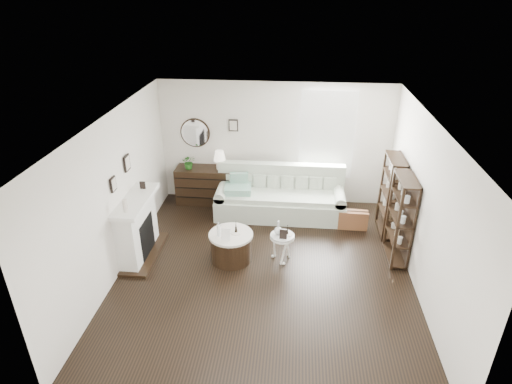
# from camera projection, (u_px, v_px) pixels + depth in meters

# --- Properties ---
(room) EXTENTS (5.50, 5.50, 5.50)m
(room) POSITION_uv_depth(u_px,v_px,m) (309.00, 135.00, 9.08)
(room) COLOR black
(room) RESTS_ON ground
(fireplace) EXTENTS (0.50, 1.40, 1.84)m
(fireplace) POSITION_uv_depth(u_px,v_px,m) (138.00, 229.00, 7.68)
(fireplace) COLOR white
(fireplace) RESTS_ON ground
(shelf_unit_far) EXTENTS (0.30, 0.80, 1.60)m
(shelf_unit_far) POSITION_uv_depth(u_px,v_px,m) (391.00, 196.00, 8.28)
(shelf_unit_far) COLOR black
(shelf_unit_far) RESTS_ON ground
(shelf_unit_near) EXTENTS (0.30, 0.80, 1.60)m
(shelf_unit_near) POSITION_uv_depth(u_px,v_px,m) (400.00, 219.00, 7.48)
(shelf_unit_near) COLOR black
(shelf_unit_near) RESTS_ON ground
(sofa) EXTENTS (2.71, 0.94, 1.05)m
(sofa) POSITION_uv_depth(u_px,v_px,m) (280.00, 199.00, 9.14)
(sofa) COLOR beige
(sofa) RESTS_ON ground
(quilt) EXTENTS (0.59, 0.49, 0.14)m
(quilt) POSITION_uv_depth(u_px,v_px,m) (238.00, 189.00, 8.98)
(quilt) COLOR #227E64
(quilt) RESTS_ON sofa
(suitcase) EXTENTS (0.59, 0.21, 0.39)m
(suitcase) POSITION_uv_depth(u_px,v_px,m) (353.00, 220.00, 8.66)
(suitcase) COLOR brown
(suitcase) RESTS_ON ground
(dresser) EXTENTS (1.24, 0.53, 0.83)m
(dresser) POSITION_uv_depth(u_px,v_px,m) (205.00, 185.00, 9.60)
(dresser) COLOR black
(dresser) RESTS_ON ground
(table_lamp) EXTENTS (0.30, 0.30, 0.42)m
(table_lamp) POSITION_uv_depth(u_px,v_px,m) (220.00, 160.00, 9.29)
(table_lamp) COLOR beige
(table_lamp) RESTS_ON dresser
(potted_plant) EXTENTS (0.35, 0.33, 0.32)m
(potted_plant) POSITION_uv_depth(u_px,v_px,m) (189.00, 162.00, 9.32)
(potted_plant) COLOR #22601B
(potted_plant) RESTS_ON dresser
(drum_table) EXTENTS (0.79, 0.79, 0.55)m
(drum_table) POSITION_uv_depth(u_px,v_px,m) (231.00, 246.00, 7.66)
(drum_table) COLOR black
(drum_table) RESTS_ON ground
(pedestal_table) EXTENTS (0.43, 0.43, 0.52)m
(pedestal_table) POSITION_uv_depth(u_px,v_px,m) (282.00, 237.00, 7.56)
(pedestal_table) COLOR white
(pedestal_table) RESTS_ON ground
(eiffel_drum) EXTENTS (0.15, 0.15, 0.20)m
(eiffel_drum) POSITION_uv_depth(u_px,v_px,m) (236.00, 227.00, 7.53)
(eiffel_drum) COLOR black
(eiffel_drum) RESTS_ON drum_table
(bottle_drum) EXTENTS (0.06, 0.06, 0.27)m
(bottle_drum) POSITION_uv_depth(u_px,v_px,m) (219.00, 229.00, 7.41)
(bottle_drum) COLOR silver
(bottle_drum) RESTS_ON drum_table
(card_frame_drum) EXTENTS (0.17, 0.08, 0.21)m
(card_frame_drum) POSITION_uv_depth(u_px,v_px,m) (226.00, 234.00, 7.32)
(card_frame_drum) COLOR white
(card_frame_drum) RESTS_ON drum_table
(eiffel_ped) EXTENTS (0.12, 0.12, 0.17)m
(eiffel_ped) POSITION_uv_depth(u_px,v_px,m) (287.00, 230.00, 7.52)
(eiffel_ped) COLOR black
(eiffel_ped) RESTS_ON pedestal_table
(flask_ped) EXTENTS (0.14, 0.14, 0.27)m
(flask_ped) POSITION_uv_depth(u_px,v_px,m) (278.00, 228.00, 7.50)
(flask_ped) COLOR silver
(flask_ped) RESTS_ON pedestal_table
(card_frame_ped) EXTENTS (0.13, 0.06, 0.17)m
(card_frame_ped) POSITION_uv_depth(u_px,v_px,m) (283.00, 234.00, 7.40)
(card_frame_ped) COLOR black
(card_frame_ped) RESTS_ON pedestal_table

